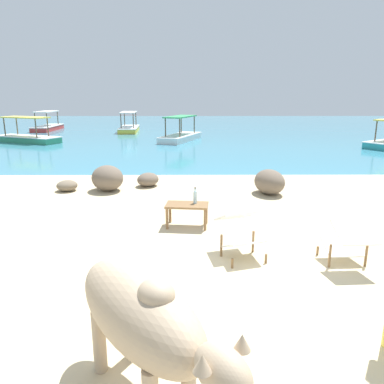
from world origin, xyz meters
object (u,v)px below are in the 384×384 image
object	(u,v)px
boat_green	(27,137)
boat_yellow	(129,127)
low_bench_table	(187,208)
boat_white	(181,136)
cow	(142,315)
deck_chair_near	(239,231)
boat_red	(48,126)
bottle	(195,197)
deck_chair_far	(348,240)

from	to	relation	value
boat_green	boat_yellow	world-z (taller)	same
low_bench_table	boat_white	world-z (taller)	boat_white
cow	deck_chair_near	bearing A→B (deg)	121.46
cow	boat_white	bearing A→B (deg)	143.87
boat_red	bottle	bearing A→B (deg)	25.89
low_bench_table	deck_chair_near	distance (m)	1.51
low_bench_table	deck_chair_far	size ratio (longest dim) A/B	1.00
low_bench_table	bottle	world-z (taller)	bottle
bottle	boat_yellow	size ratio (longest dim) A/B	0.08
deck_chair_far	boat_red	xyz separation A→B (m)	(-11.95, 21.18, -0.13)
low_bench_table	boat_red	world-z (taller)	boat_red
deck_chair_near	boat_white	world-z (taller)	boat_white
deck_chair_near	boat_green	bearing A→B (deg)	-164.48
deck_chair_near	boat_yellow	size ratio (longest dim) A/B	0.24
low_bench_table	boat_white	distance (m)	13.42
low_bench_table	bottle	xyz separation A→B (m)	(0.15, 0.05, 0.19)
bottle	deck_chair_far	distance (m)	2.70
deck_chair_far	low_bench_table	bearing A→B (deg)	50.60
deck_chair_near	boat_yellow	bearing A→B (deg)	176.26
boat_yellow	cow	bearing A→B (deg)	5.58
boat_white	deck_chair_far	bearing A→B (deg)	-149.60
low_bench_table	bottle	distance (m)	0.25
bottle	deck_chair_far	world-z (taller)	bottle
bottle	low_bench_table	bearing A→B (deg)	-159.59
deck_chair_far	boat_yellow	bearing A→B (deg)	13.68
cow	boat_yellow	bearing A→B (deg)	152.67
boat_yellow	boat_red	bearing A→B (deg)	-103.99
cow	boat_white	size ratio (longest dim) A/B	0.47
cow	boat_red	bearing A→B (deg)	165.23
cow	boat_red	distance (m)	25.35
deck_chair_far	boat_red	bearing A→B (deg)	26.00
cow	low_bench_table	distance (m)	4.02
low_bench_table	deck_chair_far	world-z (taller)	deck_chair_far
cow	boat_yellow	xyz separation A→B (m)	(-3.64, 22.48, -0.48)
boat_white	deck_chair_near	bearing A→B (deg)	-154.98
low_bench_table	boat_green	size ratio (longest dim) A/B	0.21
boat_green	bottle	bearing A→B (deg)	-31.87
boat_green	boat_red	xyz separation A→B (m)	(-1.43, 6.75, 0.00)
cow	deck_chair_near	world-z (taller)	cow
low_bench_table	bottle	size ratio (longest dim) A/B	2.70
deck_chair_far	boat_yellow	world-z (taller)	boat_yellow
boat_red	boat_yellow	distance (m)	5.85
low_bench_table	deck_chair_near	size ratio (longest dim) A/B	0.90
deck_chair_near	boat_red	size ratio (longest dim) A/B	0.24
bottle	deck_chair_far	size ratio (longest dim) A/B	0.37
boat_red	boat_yellow	xyz separation A→B (m)	(5.75, -1.05, 0.00)
boat_white	boat_yellow	world-z (taller)	same
deck_chair_near	boat_white	bearing A→B (deg)	167.52
boat_green	low_bench_table	bearing A→B (deg)	-32.45
low_bench_table	boat_red	bearing A→B (deg)	122.16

